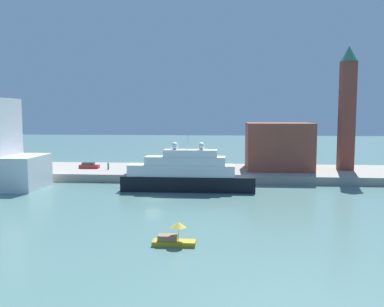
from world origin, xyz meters
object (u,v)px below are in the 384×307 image
at_px(person_figure, 108,166).
at_px(bell_tower, 347,104).
at_px(small_motorboat, 174,237).
at_px(mooring_bollard, 186,173).
at_px(parked_car, 89,166).
at_px(harbor_building, 278,146).
at_px(large_yacht, 186,174).

bearing_deg(person_figure, bell_tower, 4.23).
xyz_separation_m(small_motorboat, mooring_bollard, (-2.57, 40.90, 1.10)).
bearing_deg(mooring_bollard, parked_car, 161.35).
height_order(small_motorboat, parked_car, parked_car).
bearing_deg(parked_car, bell_tower, 2.40).
bearing_deg(small_motorboat, person_figure, 113.90).
relative_size(small_motorboat, mooring_bollard, 7.81).
distance_m(small_motorboat, harbor_building, 54.39).
relative_size(bell_tower, person_figure, 16.53).
bearing_deg(harbor_building, bell_tower, 0.57).
bearing_deg(small_motorboat, mooring_bollard, 93.59).
relative_size(large_yacht, parked_car, 5.46).
height_order(bell_tower, person_figure, bell_tower).
height_order(parked_car, mooring_bollard, parked_car).
bearing_deg(mooring_bollard, bell_tower, 16.36).
distance_m(large_yacht, bell_tower, 41.62).
relative_size(parked_car, mooring_bollard, 7.46).
height_order(person_figure, mooring_bollard, person_figure).
height_order(large_yacht, person_figure, large_yacht).
xyz_separation_m(parked_car, person_figure, (4.98, -1.51, 0.18)).
distance_m(large_yacht, person_figure, 24.69).
bearing_deg(mooring_bollard, harbor_building, 26.75).
height_order(small_motorboat, person_figure, person_figure).
bearing_deg(harbor_building, large_yacht, -135.12).
bearing_deg(bell_tower, person_figure, -175.77).
distance_m(harbor_building, parked_car, 43.88).
xyz_separation_m(large_yacht, mooring_bollard, (-0.86, 9.08, -1.15)).
bearing_deg(harbor_building, parked_car, -176.98).
xyz_separation_m(harbor_building, person_figure, (-38.59, -3.81, -4.51)).
xyz_separation_m(large_yacht, person_figure, (-19.24, 15.46, -0.69)).
height_order(small_motorboat, mooring_bollard, small_motorboat).
distance_m(small_motorboat, bell_tower, 62.70).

